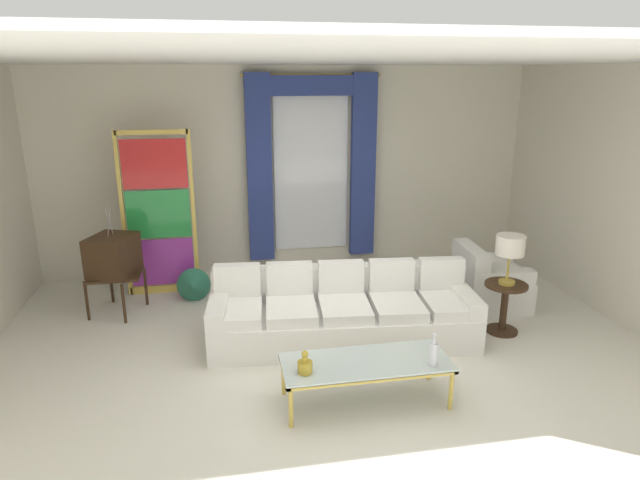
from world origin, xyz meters
name	(u,v)px	position (x,y,z in m)	size (l,w,h in m)	color
ground_plane	(329,361)	(0.00, 0.00, 0.00)	(16.00, 16.00, 0.00)	silver
wall_rear	(289,170)	(0.00, 3.06, 1.50)	(8.00, 0.12, 3.00)	silver
wall_right	(622,195)	(3.66, 0.60, 1.50)	(0.12, 7.00, 3.00)	silver
ceiling_slab	(315,59)	(0.00, 0.80, 3.02)	(8.00, 7.60, 0.04)	white
curtained_window	(312,155)	(0.33, 2.89, 1.74)	(2.00, 0.17, 2.70)	white
couch_white_long	(342,313)	(0.25, 0.49, 0.31)	(2.99, 1.18, 0.86)	white
coffee_table	(366,364)	(0.18, -0.78, 0.38)	(1.51, 0.60, 0.41)	silver
bottle_blue_decanter	(434,353)	(0.74, -0.96, 0.54)	(0.08, 0.08, 0.32)	silver
bottle_crystal_tall	(305,365)	(-0.39, -0.88, 0.48)	(0.13, 0.13, 0.21)	gold
vintage_tv	(113,257)	(-2.35, 1.70, 0.73)	(0.68, 0.73, 1.35)	#382314
armchair_white	(487,284)	(2.29, 1.06, 0.29)	(0.87, 0.87, 0.80)	white
stained_glass_divider	(159,217)	(-1.84, 2.29, 1.06)	(0.95, 0.05, 2.20)	gold
peacock_figurine	(193,287)	(-1.43, 1.85, 0.22)	(0.44, 0.60, 0.50)	beige
round_side_table	(504,303)	(2.11, 0.30, 0.36)	(0.48, 0.48, 0.59)	#382314
table_lamp_brass	(510,247)	(2.11, 0.30, 1.03)	(0.32, 0.32, 0.57)	#B29338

